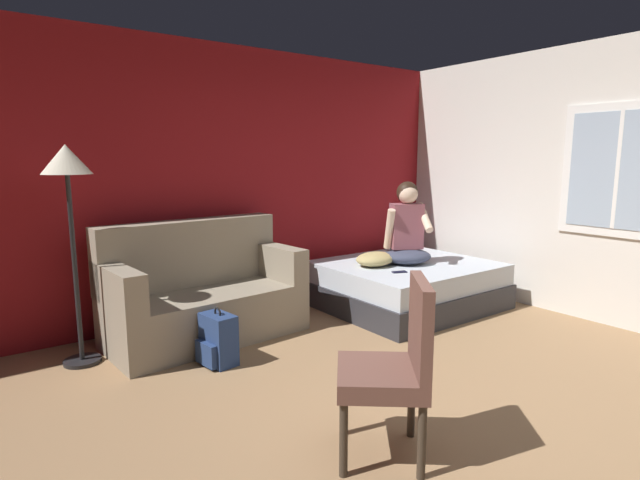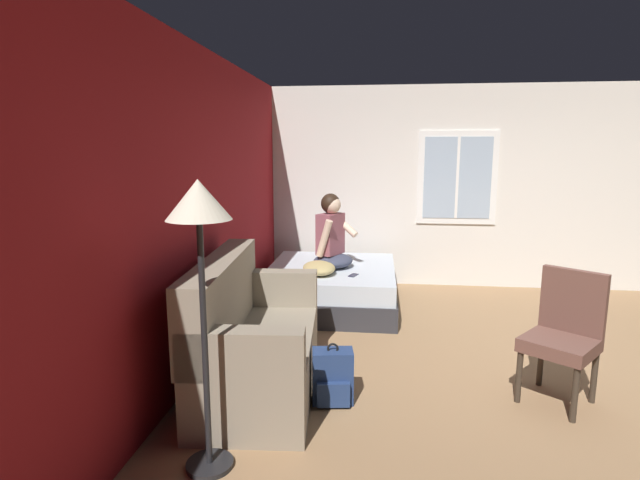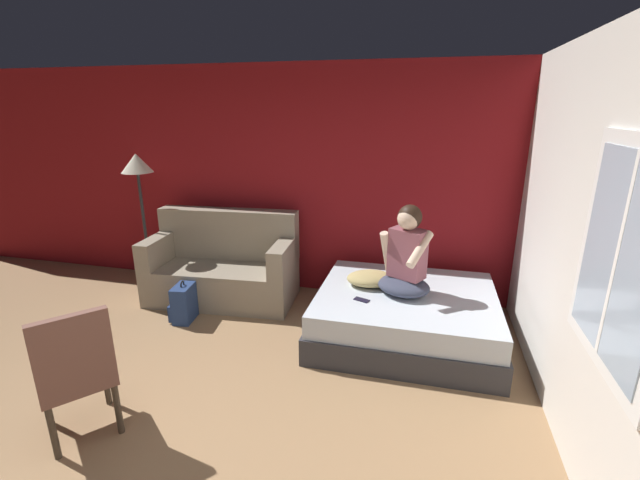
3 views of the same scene
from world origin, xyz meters
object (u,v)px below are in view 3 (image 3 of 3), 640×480
Objects in this scene: backpack at (183,304)px; floor_lamp at (138,177)px; cell_phone at (362,300)px; person_seated at (406,258)px; couch at (224,266)px; side_chair at (75,369)px; throw_pillow at (370,278)px; bed at (405,315)px.

floor_lamp is at bearing 142.74° from backpack.
floor_lamp is (-2.79, 0.70, 0.94)m from cell_phone.
couch is at bearing 168.64° from person_seated.
couch is 0.71m from backpack.
person_seated is 0.51× the size of floor_lamp.
floor_lamp reaches higher than person_seated.
side_chair is at bearing -64.78° from floor_lamp.
backpack is at bearing 98.25° from side_chair.
floor_lamp is (-2.82, 0.32, 0.88)m from throw_pillow.
couch is 3.66× the size of throw_pillow.
backpack is at bearing -104.20° from couch.
cell_phone is (-0.37, -0.28, -0.35)m from person_seated.
floor_lamp is at bearing 96.35° from cell_phone.
couch is 2.01× the size of person_seated.
throw_pillow is (1.72, 2.03, 0.02)m from side_chair.
side_chair is 2.04× the size of throw_pillow.
bed is 2.22m from couch.
backpack is at bearing -174.34° from bed.
cell_phone is at bearing -21.80° from couch.
backpack is 3.18× the size of cell_phone.
couch is at bearing 88.66° from cell_phone.
backpack is (-0.17, -0.66, -0.20)m from couch.
throw_pillow is at bearing 164.21° from bed.
person_seated reaches higher than bed.
cell_phone is 3.03m from floor_lamp.
floor_lamp is at bearing 172.49° from bed.
backpack is at bearing 109.02° from cell_phone.
throw_pillow is 3.33× the size of cell_phone.
floor_lamp is (-1.10, 2.34, 0.90)m from side_chair.
couch is (-2.17, 0.43, 0.16)m from bed.
backpack is 2.02m from throw_pillow.
cell_phone is (-0.40, -0.28, 0.25)m from bed.
side_chair is 0.58× the size of floor_lamp.
throw_pillow is at bearing -6.38° from floor_lamp.
bed is at bearing 7.08° from person_seated.
side_chair reaches higher than bed.
cell_phone is at bearing -143.47° from person_seated.
side_chair is at bearing 154.64° from cell_phone.
couch is 2.23m from person_seated.
floor_lamp is (-3.16, 0.42, 0.59)m from person_seated.
floor_lamp reaches higher than throw_pillow.
side_chair is 2.74m from floor_lamp.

